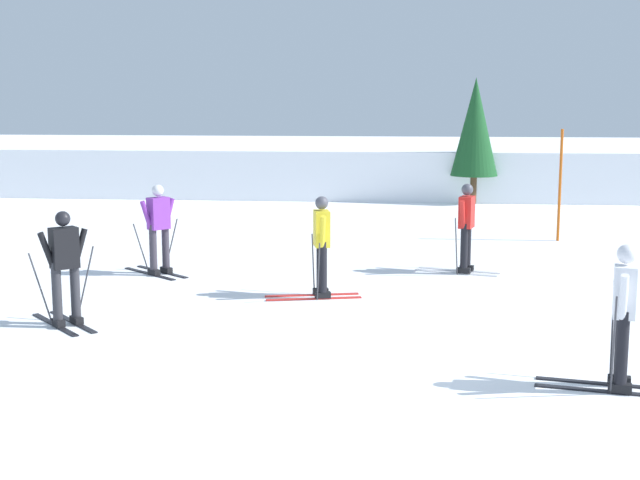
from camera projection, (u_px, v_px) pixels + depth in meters
name	position (u px, v px, depth m)	size (l,w,h in m)	color
ground_plane	(355.00, 355.00, 11.72)	(120.00, 120.00, 0.00)	white
far_snow_ridge	(389.00, 166.00, 32.50)	(80.00, 9.28, 1.58)	white
skier_yellow	(321.00, 244.00, 14.91)	(1.64, 0.98, 1.71)	red
skier_black	(65.00, 265.00, 13.06)	(1.36, 1.42, 1.71)	black
skier_white	(623.00, 313.00, 10.22)	(1.64, 0.99, 1.71)	black
skier_purple	(159.00, 227.00, 16.81)	(1.46, 1.32, 1.71)	black
skier_red	(466.00, 225.00, 16.97)	(1.64, 0.97, 1.71)	silver
trail_marker_pole	(560.00, 185.00, 20.61)	(0.07, 0.07, 2.59)	#C65614
conifer_far_left	(475.00, 127.00, 27.45)	(1.45, 1.45, 3.87)	#513823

